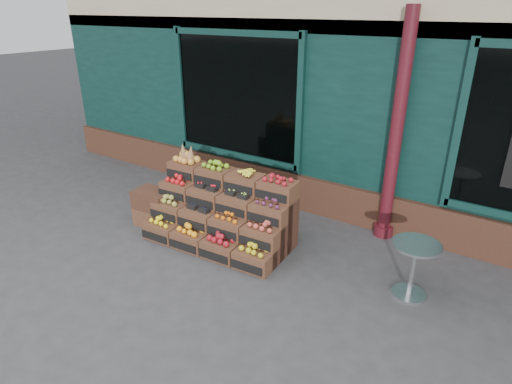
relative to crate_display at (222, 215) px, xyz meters
The scene contains 6 objects.
ground 1.02m from the crate_display, 39.40° to the right, with size 60.00×60.00×0.00m, color #363638.
shop_facade 4.99m from the crate_display, 80.84° to the left, with size 12.00×6.24×4.80m.
crate_display is the anchor object (origin of this frame).
spare_crates 1.19m from the crate_display, 169.01° to the right, with size 0.61×0.45×0.58m.
bistro_table 2.68m from the crate_display, ahead, with size 0.56×0.56×0.70m.
shopkeeper 2.70m from the crate_display, 116.35° to the left, with size 0.67×0.44×1.85m, color #195A1D.
Camera 1 is at (2.78, -3.72, 3.18)m, focal length 30.00 mm.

